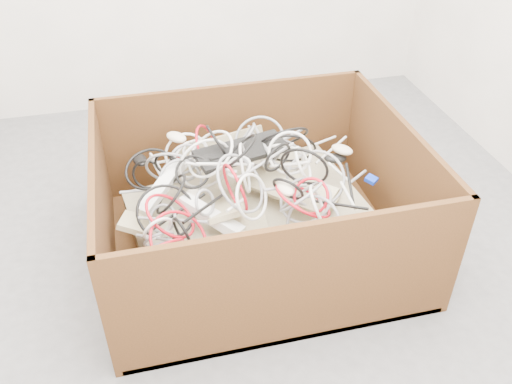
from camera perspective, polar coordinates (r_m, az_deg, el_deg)
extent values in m
plane|color=#525254|center=(2.48, -0.78, -5.39)|extent=(3.00, 3.00, 0.00)
cube|color=#37210D|center=(2.44, 0.11, -5.70)|extent=(1.28, 1.07, 0.03)
cube|color=#37210D|center=(2.70, -2.53, 5.80)|extent=(1.28, 0.03, 0.56)
cube|color=#37210D|center=(1.90, 3.93, -9.97)|extent=(1.28, 0.02, 0.56)
cube|color=#37210D|center=(2.47, 14.40, 1.39)|extent=(0.02, 1.02, 0.56)
cube|color=#37210D|center=(2.24, -15.68, -2.99)|extent=(0.02, 1.02, 0.56)
cube|color=tan|center=(2.41, -0.01, -4.09)|extent=(1.12, 0.97, 0.21)
cube|color=tan|center=(2.29, -2.17, -4.16)|extent=(0.80, 0.72, 0.22)
cube|color=#BBB584|center=(2.42, -3.51, -1.10)|extent=(0.36, 0.39, 0.12)
cube|color=#BBB584|center=(2.47, 4.16, 0.70)|extent=(0.40, 0.36, 0.11)
cube|color=#BBB584|center=(2.13, -0.09, -5.84)|extent=(0.17, 0.41, 0.09)
cube|color=#BBB584|center=(2.23, -9.10, -4.25)|extent=(0.41, 0.26, 0.17)
cube|color=#BBB584|center=(2.20, 8.23, -4.86)|extent=(0.28, 0.40, 0.18)
cube|color=#BBB584|center=(2.51, -3.47, 4.32)|extent=(0.42, 0.09, 0.19)
cube|color=#BBB584|center=(2.25, -3.05, -1.40)|extent=(0.21, 0.38, 0.22)
cube|color=#BBB584|center=(2.31, 3.68, 0.43)|extent=(0.35, 0.40, 0.10)
cube|color=black|center=(2.37, -1.33, 4.49)|extent=(0.43, 0.26, 0.10)
cube|color=black|center=(2.30, -1.51, 4.34)|extent=(0.42, 0.25, 0.05)
ellipsoid|color=beige|center=(2.23, -6.85, -0.43)|extent=(0.11, 0.12, 0.04)
ellipsoid|color=beige|center=(2.50, 9.01, 4.43)|extent=(0.12, 0.12, 0.04)
ellipsoid|color=beige|center=(1.93, -0.16, -7.27)|extent=(0.12, 0.11, 0.04)
ellipsoid|color=beige|center=(2.04, 3.14, 0.50)|extent=(0.07, 0.11, 0.04)
ellipsoid|color=beige|center=(2.43, -8.36, 5.72)|extent=(0.11, 0.12, 0.04)
ellipsoid|color=black|center=(2.12, 8.50, -4.04)|extent=(0.12, 0.10, 0.04)
ellipsoid|color=black|center=(2.50, 8.33, 3.52)|extent=(0.11, 0.08, 0.04)
ellipsoid|color=black|center=(2.56, -12.10, 3.33)|extent=(0.08, 0.12, 0.04)
cube|color=white|center=(2.25, -9.87, 0.52)|extent=(0.22, 0.25, 0.12)
cube|color=white|center=(2.12, -4.73, -2.53)|extent=(0.24, 0.25, 0.10)
cube|color=#0C2AB5|center=(2.32, 12.00, 1.30)|extent=(0.06, 0.06, 0.03)
torus|color=silver|center=(2.26, -4.81, 4.00)|extent=(0.23, 0.25, 0.17)
torus|color=gray|center=(2.08, -5.37, -1.11)|extent=(0.11, 0.12, 0.15)
torus|color=gray|center=(2.09, -1.63, 0.94)|extent=(0.24, 0.32, 0.27)
torus|color=silver|center=(2.23, 3.57, 4.09)|extent=(0.25, 0.15, 0.22)
torus|color=gray|center=(2.14, 5.22, -0.83)|extent=(0.28, 0.29, 0.13)
torus|color=black|center=(2.06, 3.39, 0.30)|extent=(0.12, 0.15, 0.17)
torus|color=black|center=(2.07, -7.76, -4.30)|extent=(0.08, 0.18, 0.19)
torus|color=silver|center=(2.19, -1.84, 2.64)|extent=(0.12, 0.12, 0.08)
torus|color=gray|center=(2.07, 4.76, -0.45)|extent=(0.25, 0.20, 0.21)
torus|color=gray|center=(2.04, -10.17, -4.90)|extent=(0.17, 0.09, 0.15)
torus|color=#AD0C19|center=(2.11, -2.21, 0.35)|extent=(0.08, 0.30, 0.30)
torus|color=gray|center=(2.50, 2.49, 5.22)|extent=(0.32, 0.25, 0.25)
torus|color=gray|center=(2.34, -1.08, 5.76)|extent=(0.13, 0.13, 0.14)
torus|color=silver|center=(2.46, -10.23, 2.45)|extent=(0.08, 0.21, 0.20)
torus|color=black|center=(2.33, -3.96, 5.10)|extent=(0.11, 0.19, 0.19)
torus|color=black|center=(2.16, -1.76, 4.31)|extent=(0.20, 0.21, 0.16)
torus|color=silver|center=(2.27, 3.63, 2.93)|extent=(0.25, 0.22, 0.15)
torus|color=gray|center=(2.37, -8.77, 2.45)|extent=(0.32, 0.16, 0.30)
torus|color=silver|center=(2.41, -7.63, 3.57)|extent=(0.17, 0.17, 0.22)
torus|color=black|center=(2.42, -11.29, 1.79)|extent=(0.19, 0.06, 0.20)
torus|color=gray|center=(2.24, 6.26, 1.38)|extent=(0.32, 0.27, 0.21)
torus|color=gray|center=(2.37, -7.52, 3.44)|extent=(0.19, 0.08, 0.19)
torus|color=black|center=(2.19, -8.92, -0.20)|extent=(0.18, 0.26, 0.21)
torus|color=#AD0C19|center=(2.06, 5.77, -0.43)|extent=(0.15, 0.16, 0.18)
torus|color=black|center=(2.14, 2.27, 3.62)|extent=(0.15, 0.11, 0.18)
torus|color=#AD0C19|center=(2.07, 4.97, -0.82)|extent=(0.27, 0.31, 0.17)
torus|color=gray|center=(2.05, 6.01, -3.57)|extent=(0.24, 0.22, 0.28)
torus|color=black|center=(2.13, 5.07, 2.61)|extent=(0.20, 0.15, 0.21)
torus|color=silver|center=(2.34, 2.77, 3.35)|extent=(0.26, 0.11, 0.27)
torus|color=silver|center=(2.04, 6.60, -1.51)|extent=(0.11, 0.24, 0.23)
torus|color=gray|center=(2.27, -7.88, 1.19)|extent=(0.24, 0.15, 0.20)
torus|color=gray|center=(2.14, -9.78, -2.77)|extent=(0.15, 0.13, 0.12)
torus|color=black|center=(2.41, 2.87, 5.63)|extent=(0.33, 0.22, 0.26)
torus|color=gray|center=(2.39, 3.05, 3.99)|extent=(0.22, 0.21, 0.11)
torus|color=#AD0C19|center=(2.41, -5.03, 4.51)|extent=(0.17, 0.23, 0.23)
torus|color=black|center=(2.13, -9.44, -2.07)|extent=(0.31, 0.27, 0.18)
torus|color=black|center=(2.22, -6.67, 2.10)|extent=(0.20, 0.16, 0.14)
torus|color=#AD0C19|center=(1.99, -10.29, -6.29)|extent=(0.29, 0.18, 0.25)
torus|color=silver|center=(2.44, -7.21, 3.80)|extent=(0.27, 0.13, 0.26)
torus|color=black|center=(2.31, -11.10, 2.38)|extent=(0.30, 0.29, 0.11)
torus|color=#AD0C19|center=(1.99, -8.10, -5.05)|extent=(0.24, 0.27, 0.22)
torus|color=gray|center=(2.44, 0.39, 5.38)|extent=(0.26, 0.21, 0.24)
torus|color=silver|center=(2.43, -7.39, 3.23)|extent=(0.15, 0.18, 0.13)
torus|color=black|center=(2.33, -9.31, 2.87)|extent=(0.15, 0.09, 0.16)
torus|color=black|center=(2.38, 3.42, 4.55)|extent=(0.29, 0.16, 0.28)
torus|color=silver|center=(2.21, -1.17, 2.53)|extent=(0.09, 0.27, 0.28)
torus|color=silver|center=(2.00, -10.28, -3.84)|extent=(0.15, 0.09, 0.16)
torus|color=silver|center=(2.30, -5.30, 2.92)|extent=(0.33, 0.09, 0.34)
torus|color=silver|center=(2.18, 4.97, 3.03)|extent=(0.11, 0.20, 0.19)
torus|color=silver|center=(2.04, -0.45, -0.53)|extent=(0.21, 0.15, 0.22)
torus|color=#AD0C19|center=(2.07, -8.97, -2.48)|extent=(0.23, 0.29, 0.19)
torus|color=silver|center=(2.37, -6.42, 4.34)|extent=(0.12, 0.13, 0.08)
cylinder|color=silver|center=(2.55, -8.89, 3.32)|extent=(0.16, 0.05, 0.03)
cylinder|color=gray|center=(2.13, 1.22, 3.38)|extent=(0.24, 0.08, 0.09)
cylinder|color=silver|center=(2.21, -4.73, 2.61)|extent=(0.20, 0.13, 0.02)
cylinder|color=gray|center=(2.39, 0.52, 5.68)|extent=(0.02, 0.30, 0.04)
cylinder|color=gray|center=(2.08, 3.11, 0.46)|extent=(0.18, 0.04, 0.04)
cylinder|color=gray|center=(2.34, -1.50, 4.91)|extent=(0.17, 0.02, 0.03)
cylinder|color=gray|center=(2.50, -0.31, 6.17)|extent=(0.03, 0.13, 0.02)
cylinder|color=silver|center=(2.66, 7.14, 5.33)|extent=(0.17, 0.11, 0.05)
cylinder|color=silver|center=(2.04, -2.09, -1.33)|extent=(0.10, 0.10, 0.04)
cylinder|color=gray|center=(2.03, -9.87, -4.88)|extent=(0.19, 0.19, 0.09)
cylinder|color=gray|center=(2.32, -11.40, 0.20)|extent=(0.22, 0.07, 0.07)
cylinder|color=gray|center=(2.08, -8.71, -2.92)|extent=(0.26, 0.11, 0.02)
cylinder|color=silver|center=(2.34, 8.63, 2.11)|extent=(0.07, 0.11, 0.04)
cylinder|color=black|center=(2.03, -5.48, -1.70)|extent=(0.19, 0.19, 0.05)
cylinder|color=silver|center=(2.17, 9.63, -0.33)|extent=(0.02, 0.17, 0.02)
cylinder|color=silver|center=(2.60, 7.90, 4.41)|extent=(0.21, 0.15, 0.05)
cylinder|color=gray|center=(1.98, 7.00, -5.54)|extent=(0.11, 0.10, 0.04)
cylinder|color=black|center=(2.21, 9.82, 0.83)|extent=(0.06, 0.21, 0.07)
cylinder|color=#AD0C19|center=(2.50, -7.80, 3.60)|extent=(0.15, 0.16, 0.03)
cylinder|color=silver|center=(2.15, -3.22, 2.95)|extent=(0.24, 0.04, 0.07)
cylinder|color=black|center=(2.14, -8.02, -1.99)|extent=(0.23, 0.14, 0.05)
cylinder|color=black|center=(2.12, 8.89, -1.35)|extent=(0.18, 0.14, 0.04)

